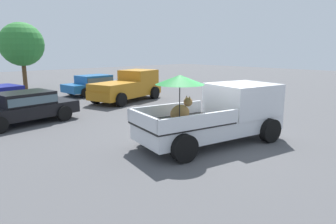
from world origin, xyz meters
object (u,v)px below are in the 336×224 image
object	(u,v)px
pickup_truck_main	(220,113)
parked_sedan_near	(24,106)
pickup_truck_red	(129,86)
parked_sedan_far	(95,84)

from	to	relation	value
pickup_truck_main	parked_sedan_near	distance (m)	8.20
pickup_truck_red	parked_sedan_near	bearing A→B (deg)	180.00
parked_sedan_near	parked_sedan_far	xyz separation A→B (m)	(6.41, 5.47, 0.00)
parked_sedan_near	pickup_truck_red	bearing A→B (deg)	-172.51
pickup_truck_main	pickup_truck_red	size ratio (longest dim) A/B	1.04
pickup_truck_main	parked_sedan_near	xyz separation A→B (m)	(-4.00, 7.15, -0.25)
pickup_truck_red	parked_sedan_far	bearing A→B (deg)	78.08
pickup_truck_main	parked_sedan_near	size ratio (longest dim) A/B	1.18
pickup_truck_red	pickup_truck_main	bearing A→B (deg)	-121.26
pickup_truck_red	parked_sedan_far	world-z (taller)	pickup_truck_red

